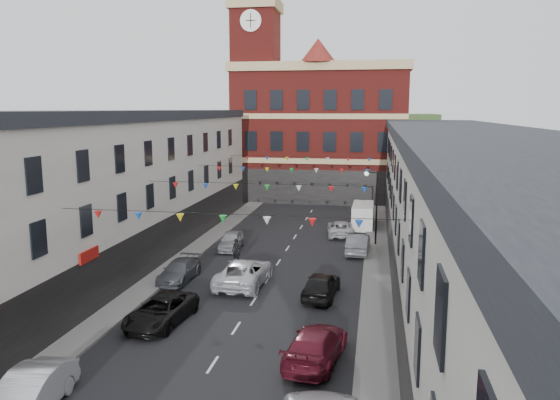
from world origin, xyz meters
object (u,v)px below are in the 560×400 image
Objects in this scene: moving_car at (244,272)px; white_van at (363,216)px; car_left_d at (179,271)px; car_right_f at (341,228)px; car_left_c at (161,311)px; car_right_c at (315,345)px; street_lamp at (374,198)px; car_right_e at (358,244)px; pedestrian at (236,251)px; car_right_d at (321,285)px; car_left_b at (29,394)px; car_left_e at (231,240)px.

white_van reaches higher than moving_car.
car_left_d is 0.94× the size of car_right_f.
car_right_c is at bearing -12.82° from car_left_c.
car_right_f is at bearing -107.33° from moving_car.
street_lamp is 1.32× the size of car_right_e.
car_right_c is at bearing -92.22° from white_van.
car_right_c reaches higher than car_left_d.
car_left_c is 11.50m from pedestrian.
white_van is 2.76× the size of pedestrian.
car_right_e is 2.59× the size of pedestrian.
white_van is at bearing 67.83° from pedestrian.
car_left_d is 0.90× the size of white_van.
car_left_d is at bearing 50.73° from car_right_f.
pedestrian is at bearing -37.28° from car_right_d.
car_right_c is 1.12× the size of car_right_e.
car_right_d is at bearing 166.25° from moving_car.
street_lamp reaches higher than white_van.
pedestrian reaches higher than car_right_f.
car_left_b is at bearing -86.84° from pedestrian.
car_right_e is 0.98× the size of car_right_f.
car_right_e reaches higher than car_left_c.
car_left_b is 16.04m from moving_car.
car_left_b is at bearing -87.13° from car_left_d.
car_right_f is at bearing 131.06° from street_lamp.
car_left_e is at bearing 82.63° from car_left_b.
pedestrian is (-8.43, -4.16, 0.13)m from car_right_e.
car_right_e is at bearing -85.92° from car_right_c.
car_left_b is at bearing 62.53° from car_right_d.
street_lamp is 21.24m from car_right_c.
car_left_e is 0.85× the size of white_van.
moving_car is at bearing -75.71° from car_left_e.
car_right_c is (8.57, -17.91, 0.04)m from car_left_e.
car_right_f is at bearing -70.68° from car_right_e.
car_left_e is 3.89m from pedestrian.
car_left_c is 1.13× the size of car_left_d.
car_left_b is 0.94× the size of car_left_c.
moving_car is (4.28, -0.21, 0.17)m from car_left_d.
car_left_e is 8.88m from moving_car.
car_right_c is (8.19, -2.81, 0.05)m from car_left_c.
street_lamp reaches higher than car_right_f.
car_right_d is (-0.57, 8.19, 0.00)m from car_right_c.
street_lamp reaches higher than car_right_c.
car_left_b is at bearing 66.92° from car_right_f.
white_van reaches higher than car_right_d.
pedestrian reaches higher than car_left_d.
white_van is (10.93, 33.79, 0.30)m from car_left_b.
car_right_d is at bearing -7.53° from car_left_d.
car_right_f is 0.96× the size of white_van.
pedestrian is (-7.22, 14.27, 0.14)m from car_right_c.
car_left_b reaches higher than car_left_d.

